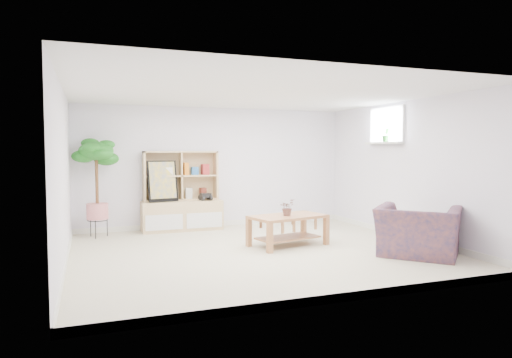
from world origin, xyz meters
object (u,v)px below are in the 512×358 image
object	(u,v)px
floor_tree	(97,188)
armchair	(418,228)
storage_unit	(182,191)
coffee_table	(288,230)

from	to	relation	value
floor_tree	armchair	xyz separation A→B (m)	(4.35, -3.16, -0.47)
storage_unit	armchair	xyz separation A→B (m)	(2.81, -3.35, -0.35)
storage_unit	coffee_table	bearing A→B (deg)	-56.45
floor_tree	armchair	bearing A→B (deg)	-35.97
storage_unit	coffee_table	world-z (taller)	storage_unit
coffee_table	armchair	world-z (taller)	armchair
storage_unit	floor_tree	bearing A→B (deg)	-173.00
storage_unit	floor_tree	xyz separation A→B (m)	(-1.55, -0.19, 0.12)
storage_unit	floor_tree	size ratio (longest dim) A/B	0.87
storage_unit	floor_tree	distance (m)	1.56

